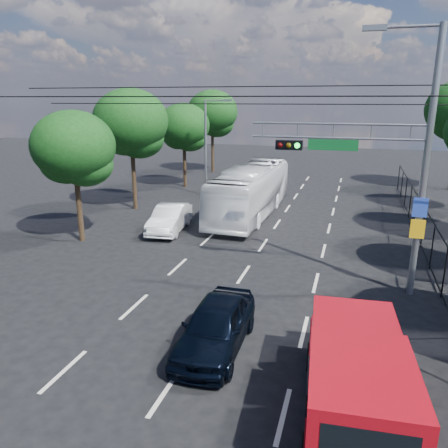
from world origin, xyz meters
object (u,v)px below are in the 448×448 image
at_px(white_van, 170,218).
at_px(white_bus, 251,191).
at_px(red_pickup, 356,377).
at_px(signal_mast, 390,154).
at_px(navy_hatchback, 216,326).

bearing_deg(white_van, white_bus, 45.94).
bearing_deg(red_pickup, signal_mast, 84.41).
relative_size(signal_mast, red_pickup, 1.60).
distance_m(signal_mast, red_pickup, 8.75).
distance_m(signal_mast, navy_hatchback, 8.64).
relative_size(red_pickup, white_bus, 0.53).
height_order(white_bus, white_van, white_bus).
bearing_deg(signal_mast, white_bus, 127.16).
bearing_deg(signal_mast, navy_hatchback, -129.38).
height_order(red_pickup, white_van, red_pickup).
height_order(signal_mast, navy_hatchback, signal_mast).
relative_size(red_pickup, white_van, 1.35).
bearing_deg(navy_hatchback, signal_mast, 49.61).
xyz_separation_m(red_pickup, navy_hatchback, (-3.92, 2.00, -0.42)).
xyz_separation_m(red_pickup, white_bus, (-6.53, 17.31, 0.41)).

